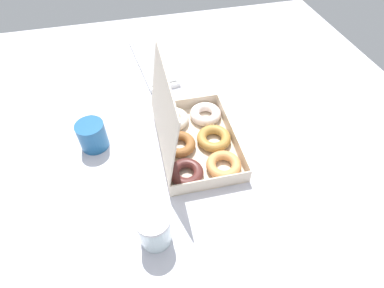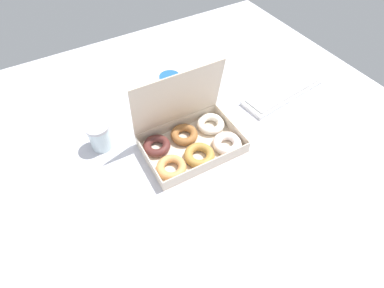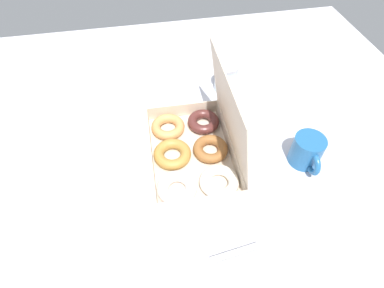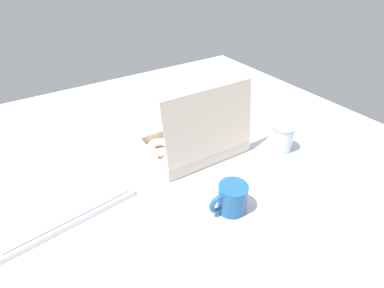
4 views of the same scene
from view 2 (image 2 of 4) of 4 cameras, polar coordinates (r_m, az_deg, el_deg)
name	(u,v)px [view 2 (image 2 of 4)]	position (r cm, az deg, el deg)	size (l,w,h in cm)	color
ground_plane	(203,142)	(119.24, 2.20, 0.45)	(180.00, 180.00, 2.00)	silver
donut_box	(192,140)	(113.69, -0.04, 0.77)	(38.98, 27.78, 29.50)	beige
keyboard	(282,92)	(143.68, 16.83, 9.45)	(41.81, 17.02, 2.20)	white
coffee_mug	(171,84)	(136.14, -4.02, 11.26)	(12.91, 9.07, 9.51)	#225C94
glass_jar	(100,136)	(117.67, -17.12, 1.45)	(8.68, 8.68, 10.81)	silver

